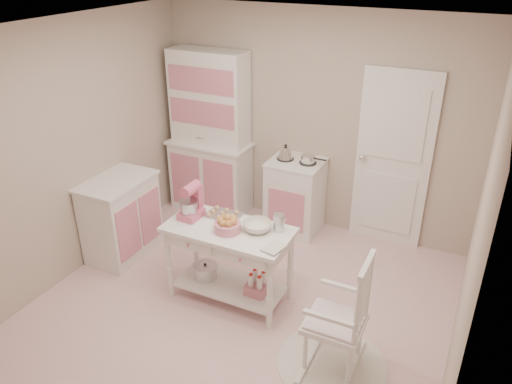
# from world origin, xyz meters

# --- Properties ---
(room_shell) EXTENTS (3.84, 3.84, 2.62)m
(room_shell) POSITION_xyz_m (0.00, 0.00, 1.65)
(room_shell) COLOR #D6868C
(room_shell) RESTS_ON ground
(door) EXTENTS (0.82, 0.05, 2.04)m
(door) POSITION_xyz_m (0.95, 1.87, 1.02)
(door) COLOR white
(door) RESTS_ON ground
(hutch) EXTENTS (1.06, 0.50, 2.08)m
(hutch) POSITION_xyz_m (-1.29, 1.66, 1.04)
(hutch) COLOR white
(hutch) RESTS_ON ground
(stove) EXTENTS (0.62, 0.57, 0.92)m
(stove) POSITION_xyz_m (-0.09, 1.61, 0.46)
(stove) COLOR white
(stove) RESTS_ON ground
(base_cabinet) EXTENTS (0.54, 0.84, 0.92)m
(base_cabinet) POSITION_xyz_m (-1.63, 0.28, 0.46)
(base_cabinet) COLOR white
(base_cabinet) RESTS_ON ground
(lace_rug) EXTENTS (0.92, 0.92, 0.01)m
(lace_rug) POSITION_xyz_m (1.03, -0.31, 0.01)
(lace_rug) COLOR white
(lace_rug) RESTS_ON ground
(rocking_chair) EXTENTS (0.49, 0.72, 1.10)m
(rocking_chair) POSITION_xyz_m (1.03, -0.31, 0.55)
(rocking_chair) COLOR white
(rocking_chair) RESTS_ON ground
(work_table) EXTENTS (1.20, 0.60, 0.80)m
(work_table) POSITION_xyz_m (-0.17, 0.10, 0.40)
(work_table) COLOR white
(work_table) RESTS_ON ground
(stand_mixer) EXTENTS (0.21, 0.29, 0.34)m
(stand_mixer) POSITION_xyz_m (-0.59, 0.12, 0.97)
(stand_mixer) COLOR #D3597D
(stand_mixer) RESTS_ON work_table
(cookie_tray) EXTENTS (0.34, 0.24, 0.02)m
(cookie_tray) POSITION_xyz_m (-0.32, 0.28, 0.81)
(cookie_tray) COLOR silver
(cookie_tray) RESTS_ON work_table
(bread_basket) EXTENTS (0.25, 0.25, 0.09)m
(bread_basket) POSITION_xyz_m (-0.15, 0.05, 0.85)
(bread_basket) COLOR #D27990
(bread_basket) RESTS_ON work_table
(mixing_bowl) EXTENTS (0.27, 0.27, 0.08)m
(mixing_bowl) POSITION_xyz_m (0.09, 0.18, 0.84)
(mixing_bowl) COLOR silver
(mixing_bowl) RESTS_ON work_table
(metal_pitcher) EXTENTS (0.10, 0.10, 0.17)m
(metal_pitcher) POSITION_xyz_m (0.27, 0.26, 0.89)
(metal_pitcher) COLOR silver
(metal_pitcher) RESTS_ON work_table
(recipe_book) EXTENTS (0.20, 0.24, 0.02)m
(recipe_book) POSITION_xyz_m (0.28, -0.02, 0.81)
(recipe_book) COLOR silver
(recipe_book) RESTS_ON work_table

